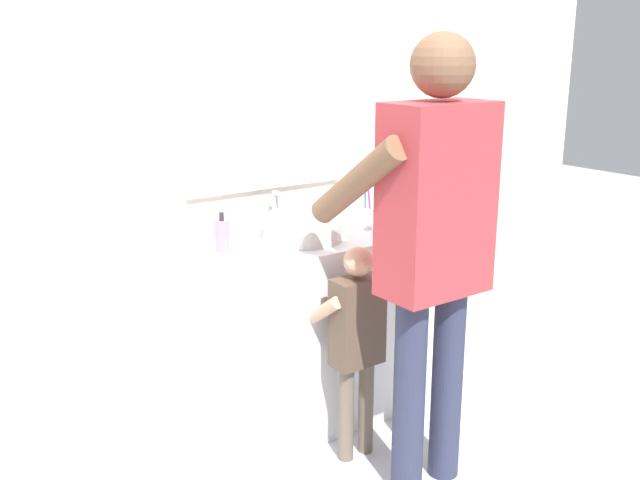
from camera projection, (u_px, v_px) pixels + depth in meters
ground_plane at (340, 443)px, 3.17m from camera, size 14.00×14.00×0.00m
back_wall at (260, 120)px, 3.30m from camera, size 4.40×0.10×2.70m
vanity_cabinet at (301, 330)px, 3.29m from camera, size 1.28×0.54×0.86m
sink_basin at (303, 227)px, 3.15m from camera, size 0.35×0.35×0.11m
faucet at (277, 213)px, 3.31m from camera, size 0.18×0.14×0.18m
toothbrush_cup at (368, 217)px, 3.35m from camera, size 0.07×0.07×0.21m
soap_bottle at (222, 235)px, 2.97m from camera, size 0.06×0.06×0.17m
child_toddler at (356, 334)px, 2.95m from camera, size 0.28×0.28×0.92m
adult_parent at (432, 228)px, 2.64m from camera, size 0.54×0.56×1.73m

